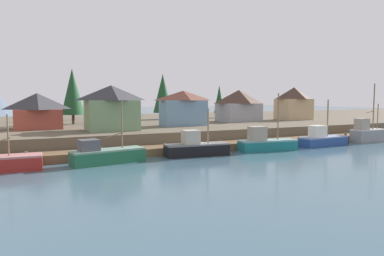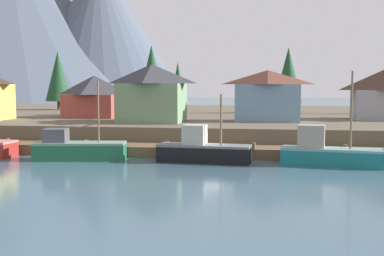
# 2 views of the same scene
# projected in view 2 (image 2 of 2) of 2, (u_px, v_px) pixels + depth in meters

# --- Properties ---
(ground_plane) EXTENTS (400.00, 400.00, 1.00)m
(ground_plane) POSITION_uv_depth(u_px,v_px,m) (228.00, 141.00, 64.67)
(ground_plane) COLOR #3D5B6B
(dock) EXTENTS (80.00, 4.00, 1.60)m
(dock) POSITION_uv_depth(u_px,v_px,m) (212.00, 151.00, 46.86)
(dock) COLOR brown
(dock) RESTS_ON ground_plane
(shoreline_bank) EXTENTS (400.00, 56.00, 2.50)m
(shoreline_bank) POSITION_uv_depth(u_px,v_px,m) (234.00, 121.00, 76.32)
(shoreline_bank) COLOR brown
(shoreline_bank) RESTS_ON ground_plane
(mountain_west_peak) EXTENTS (135.73, 135.73, 62.20)m
(mountain_west_peak) POSITION_uv_depth(u_px,v_px,m) (9.00, 21.00, 187.44)
(mountain_west_peak) COLOR #475160
(mountain_west_peak) RESTS_ON ground_plane
(mountain_central_peak) EXTENTS (64.95, 64.95, 50.61)m
(mountain_central_peak) POSITION_uv_depth(u_px,v_px,m) (99.00, 33.00, 175.80)
(mountain_central_peak) COLOR #475160
(mountain_central_peak) RESTS_ON ground_plane
(fishing_boat_green) EXTENTS (8.48, 3.77, 7.15)m
(fishing_boat_green) POSITION_uv_depth(u_px,v_px,m) (77.00, 149.00, 44.67)
(fishing_boat_green) COLOR #1E5B3D
(fishing_boat_green) RESTS_ON ground_plane
(fishing_boat_black) EXTENTS (8.35, 3.00, 6.02)m
(fishing_boat_black) POSITION_uv_depth(u_px,v_px,m) (203.00, 150.00, 43.33)
(fishing_boat_black) COLOR black
(fishing_boat_black) RESTS_ON ground_plane
(fishing_boat_teal) EXTENTS (8.44, 3.52, 7.99)m
(fishing_boat_teal) POSITION_uv_depth(u_px,v_px,m) (327.00, 152.00, 41.44)
(fishing_boat_teal) COLOR #196B70
(fishing_boat_teal) RESTS_ON ground_plane
(house_blue) EXTENTS (7.88, 4.44, 6.06)m
(house_blue) POSITION_uv_depth(u_px,v_px,m) (268.00, 95.00, 58.26)
(house_blue) COLOR #6689A8
(house_blue) RESTS_ON shoreline_bank
(house_green) EXTENTS (7.55, 6.38, 6.71)m
(house_green) POSITION_uv_depth(u_px,v_px,m) (152.00, 93.00, 56.88)
(house_green) COLOR #6B8E66
(house_green) RESTS_ON shoreline_bank
(house_red) EXTENTS (7.22, 7.05, 5.58)m
(house_red) POSITION_uv_depth(u_px,v_px,m) (94.00, 96.00, 66.20)
(house_red) COLOR #9E4238
(house_red) RESTS_ON shoreline_bank
(conifer_mid_left) EXTENTS (4.13, 4.13, 10.15)m
(conifer_mid_left) POSITION_uv_depth(u_px,v_px,m) (152.00, 74.00, 72.00)
(conifer_mid_left) COLOR #4C3823
(conifer_mid_left) RESTS_ON shoreline_bank
(conifer_mid_right) EXTENTS (4.31, 4.31, 10.09)m
(conifer_mid_right) POSITION_uv_depth(u_px,v_px,m) (288.00, 75.00, 75.19)
(conifer_mid_right) COLOR #4C3823
(conifer_mid_right) RESTS_ON shoreline_bank
(conifer_back_left) EXTENTS (4.44, 4.44, 10.10)m
(conifer_back_left) POSITION_uv_depth(u_px,v_px,m) (58.00, 76.00, 85.06)
(conifer_back_left) COLOR #4C3823
(conifer_back_left) RESTS_ON shoreline_bank
(conifer_back_right) EXTENTS (2.46, 2.46, 8.31)m
(conifer_back_right) POSITION_uv_depth(u_px,v_px,m) (178.00, 82.00, 84.06)
(conifer_back_right) COLOR #4C3823
(conifer_back_right) RESTS_ON shoreline_bank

